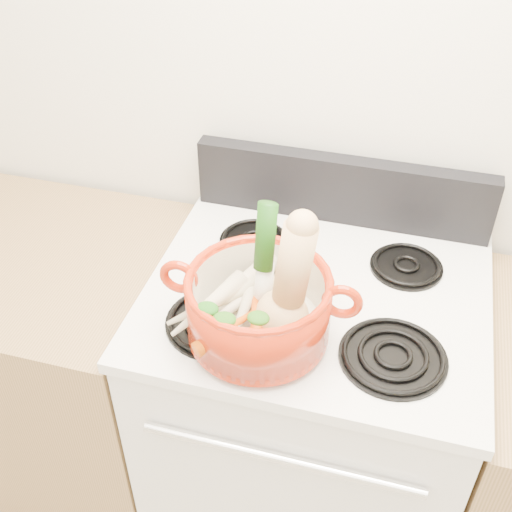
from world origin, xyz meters
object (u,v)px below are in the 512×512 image
(dutch_oven, at_px, (259,307))
(leek, at_px, (264,261))
(stove_body, at_px, (306,422))
(squash, at_px, (284,281))

(dutch_oven, xyz_separation_m, leek, (-0.00, 0.04, 0.09))
(stove_body, xyz_separation_m, squash, (-0.04, -0.19, 0.68))
(squash, distance_m, leek, 0.08)
(stove_body, relative_size, squash, 3.32)
(stove_body, distance_m, leek, 0.69)
(stove_body, bearing_deg, leek, -123.82)
(dutch_oven, height_order, leek, leek)
(stove_body, height_order, dutch_oven, dutch_oven)
(dutch_oven, relative_size, squash, 1.06)
(squash, relative_size, leek, 1.04)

